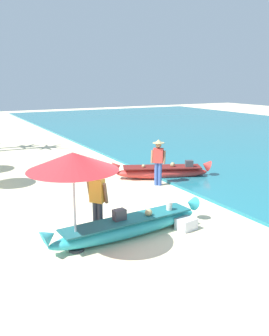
% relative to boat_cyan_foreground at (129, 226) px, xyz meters
% --- Properties ---
extents(ground_plane, '(80.00, 80.00, 0.00)m').
position_rel_boat_cyan_foreground_xyz_m(ground_plane, '(0.42, 0.83, -0.27)').
color(ground_plane, beige).
extents(boat_cyan_foreground, '(4.58, 0.98, 0.75)m').
position_rel_boat_cyan_foreground_xyz_m(boat_cyan_foreground, '(0.00, 0.00, 0.00)').
color(boat_cyan_foreground, '#33B2BC').
rests_on(boat_cyan_foreground, ground).
extents(boat_red_midground, '(3.85, 2.21, 0.78)m').
position_rel_boat_cyan_foreground_xyz_m(boat_red_midground, '(3.81, 4.39, 0.01)').
color(boat_red_midground, red).
rests_on(boat_red_midground, ground).
extents(person_vendor_hatted, '(0.54, 0.50, 1.75)m').
position_rel_boat_cyan_foreground_xyz_m(person_vendor_hatted, '(3.13, 3.61, 0.75)').
color(person_vendor_hatted, '#3D5BA8').
rests_on(person_vendor_hatted, ground).
extents(person_tourist_customer, '(0.50, 0.56, 1.67)m').
position_rel_boat_cyan_foreground_xyz_m(person_tourist_customer, '(-0.58, 0.63, 0.67)').
color(person_tourist_customer, '#333842').
rests_on(person_tourist_customer, ground).
extents(patio_umbrella_large, '(2.06, 2.06, 2.35)m').
position_rel_boat_cyan_foreground_xyz_m(patio_umbrella_large, '(-1.45, -0.13, 1.86)').
color(patio_umbrella_large, '#B7B7BC').
rests_on(patio_umbrella_large, ground).
extents(cooler_box, '(0.56, 0.48, 0.30)m').
position_rel_boat_cyan_foreground_xyz_m(cooler_box, '(1.56, -0.33, -0.12)').
color(cooler_box, silver).
rests_on(cooler_box, ground).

